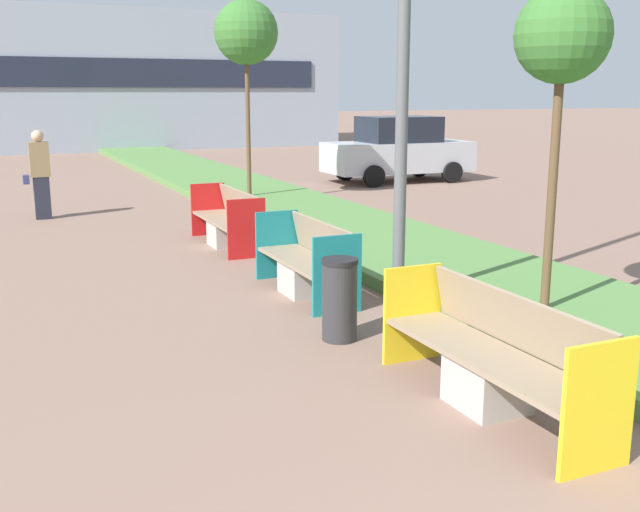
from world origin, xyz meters
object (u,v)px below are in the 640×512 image
at_px(bench_yellow_frame, 493,363).
at_px(parked_car_distant, 398,150).
at_px(bench_teal_frame, 307,266).
at_px(sapling_tree_near, 562,40).
at_px(sapling_tree_far, 246,33).
at_px(pedestrian_walking, 40,174).
at_px(litter_bin, 340,299).
at_px(bench_red_frame, 228,224).

relative_size(bench_yellow_frame, parked_car_distant, 0.58).
bearing_deg(bench_teal_frame, sapling_tree_near, -49.51).
distance_m(sapling_tree_far, pedestrian_walking, 5.43).
xyz_separation_m(bench_yellow_frame, litter_bin, (-0.41, 2.05, 0.06)).
bearing_deg(bench_teal_frame, pedestrian_walking, 109.31).
bearing_deg(bench_teal_frame, parked_car_distant, 54.75).
distance_m(litter_bin, parked_car_distant, 14.29).
bearing_deg(litter_bin, parked_car_distant, 57.62).
height_order(bench_yellow_frame, sapling_tree_far, sapling_tree_far).
xyz_separation_m(bench_red_frame, parked_car_distant, (7.24, 6.87, 0.54)).
relative_size(bench_teal_frame, litter_bin, 2.28).
height_order(sapling_tree_near, pedestrian_walking, sapling_tree_near).
distance_m(bench_teal_frame, sapling_tree_far, 8.85).
relative_size(sapling_tree_near, pedestrian_walking, 2.01).
height_order(bench_yellow_frame, bench_red_frame, same).
bearing_deg(parked_car_distant, bench_yellow_frame, -116.28).
bearing_deg(sapling_tree_near, sapling_tree_far, 90.00).
bearing_deg(parked_car_distant, sapling_tree_near, -112.16).
distance_m(sapling_tree_near, parked_car_distant, 13.76).
xyz_separation_m(bench_yellow_frame, sapling_tree_near, (1.92, 1.61, 2.70)).
bearing_deg(bench_yellow_frame, bench_teal_frame, 90.08).
xyz_separation_m(litter_bin, parked_car_distant, (7.65, 12.06, 0.48)).
relative_size(sapling_tree_near, sapling_tree_far, 0.79).
distance_m(litter_bin, sapling_tree_near, 3.55).
bearing_deg(sapling_tree_near, parked_car_distant, 66.97).
distance_m(bench_teal_frame, pedestrian_walking, 8.03).
height_order(bench_red_frame, sapling_tree_near, sapling_tree_near).
bearing_deg(parked_car_distant, bench_teal_frame, -124.38).
xyz_separation_m(bench_teal_frame, pedestrian_walking, (-2.65, 7.56, 0.56)).
distance_m(bench_teal_frame, bench_red_frame, 3.38).
relative_size(sapling_tree_far, pedestrian_walking, 2.53).
relative_size(bench_teal_frame, sapling_tree_far, 0.44).
xyz_separation_m(bench_red_frame, sapling_tree_far, (1.92, 4.53, 3.45)).
relative_size(bench_yellow_frame, sapling_tree_near, 0.68).
height_order(sapling_tree_near, parked_car_distant, sapling_tree_near).
xyz_separation_m(sapling_tree_near, sapling_tree_far, (0.00, 10.17, 0.74)).
relative_size(bench_yellow_frame, pedestrian_walking, 1.36).
bearing_deg(bench_red_frame, litter_bin, -94.51).
bearing_deg(pedestrian_walking, parked_car_distant, 15.22).
xyz_separation_m(litter_bin, sapling_tree_near, (2.33, -0.44, 2.64)).
distance_m(sapling_tree_near, sapling_tree_far, 10.20).
distance_m(litter_bin, pedestrian_walking, 9.65).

